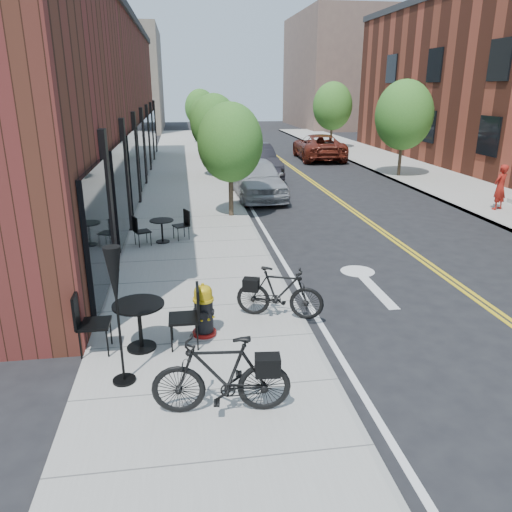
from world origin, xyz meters
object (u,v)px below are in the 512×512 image
bistro_set_b (139,319)px  parked_car_a (257,178)px  bistro_set_c (162,228)px  parked_car_far (319,147)px  parked_car_c (229,143)px  patio_umbrella (115,287)px  bicycle_right (280,293)px  fire_hydrant (204,311)px  bicycle_left (221,375)px  parked_car_b (254,161)px  pedestrian (500,187)px

bistro_set_b → parked_car_a: 12.94m
bistro_set_c → parked_car_far: (9.21, 16.97, 0.24)m
parked_car_c → parked_car_a: bearing=-83.6°
bistro_set_b → patio_umbrella: patio_umbrella is taller
bicycle_right → parked_car_far: size_ratio=0.30×
fire_hydrant → patio_umbrella: bearing=-116.9°
bicycle_left → parked_car_b: (3.21, 19.08, 0.13)m
bistro_set_b → bistro_set_c: (0.18, 6.21, -0.12)m
bicycle_right → bistro_set_b: (-2.57, -0.86, 0.03)m
patio_umbrella → pedestrian: (12.34, 9.53, -0.73)m
bistro_set_b → parked_car_b: (4.43, 17.12, 0.16)m
fire_hydrant → patio_umbrella: (-1.28, -1.35, 1.08)m
fire_hydrant → pedestrian: size_ratio=0.60×
bicycle_right → parked_car_far: 23.33m
fire_hydrant → bicycle_right: bicycle_right is taller
parked_car_b → parked_car_c: parked_car_b is taller
bistro_set_c → bicycle_left: bearing=-105.9°
bistro_set_b → pedestrian: bearing=35.1°
fire_hydrant → bicycle_left: (0.13, -2.32, 0.10)m
bistro_set_b → parked_car_far: parked_car_far is taller
pedestrian → patio_umbrella: bearing=13.3°
parked_car_c → pedestrian: (8.09, -18.09, 0.23)m
bistro_set_c → fire_hydrant: bearing=-104.3°
patio_umbrella → parked_car_b: (4.62, 18.12, -0.84)m
bicycle_right → parked_car_c: 25.81m
bistro_set_b → patio_umbrella: bearing=-100.8°
parked_car_a → pedestrian: size_ratio=2.92×
fire_hydrant → parked_car_b: parked_car_b is taller
patio_umbrella → parked_car_a: patio_umbrella is taller
bicycle_left → bistro_set_b: 2.31m
parked_car_far → bistro_set_b: bearing=71.3°
parked_car_b → patio_umbrella: bearing=-110.0°
fire_hydrant → bicycle_right: 1.56m
bicycle_left → parked_car_a: parked_car_a is taller
bistro_set_b → parked_car_a: (3.85, 12.36, 0.15)m
parked_car_a → bistro_set_c: bearing=-122.9°
bistro_set_b → pedestrian: (12.15, 8.53, 0.27)m
bistro_set_c → bistro_set_b: bearing=-114.8°
parked_car_b → pedestrian: pedestrian is taller
parked_car_a → parked_car_c: size_ratio=0.98×
bistro_set_c → patio_umbrella: size_ratio=0.74×
bistro_set_b → bistro_set_c: bistro_set_b is taller
pedestrian → parked_car_b: bearing=-72.4°
bicycle_left → parked_car_a: 14.56m
bicycle_left → bistro_set_b: bicycle_left is taller
bicycle_right → parked_car_a: 11.57m
fire_hydrant → bistro_set_b: bearing=-145.4°
bicycle_left → parked_car_c: parked_car_c is taller
parked_car_b → pedestrian: bearing=-53.7°
bicycle_right → fire_hydrant: bearing=128.6°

